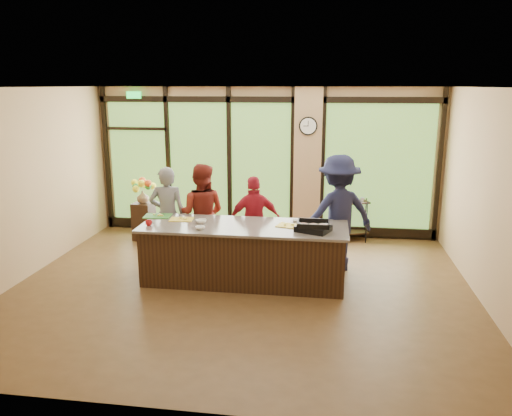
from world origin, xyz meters
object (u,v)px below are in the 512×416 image
(island_base, at_px, (244,255))
(cook_right, at_px, (338,213))
(bar_cart, at_px, (351,214))
(flower_stand, at_px, (144,221))
(roasting_pan, at_px, (313,229))
(cook_left, at_px, (168,215))

(island_base, height_order, cook_right, cook_right)
(island_base, relative_size, bar_cart, 3.53)
(flower_stand, bearing_deg, island_base, -33.27)
(bar_cart, bearing_deg, flower_stand, 167.01)
(flower_stand, xyz_separation_m, bar_cart, (4.11, 0.57, 0.15))
(bar_cart, bearing_deg, roasting_pan, -125.35)
(roasting_pan, relative_size, bar_cart, 0.54)
(island_base, bearing_deg, bar_cart, 54.42)
(bar_cart, bearing_deg, cook_right, -120.98)
(flower_stand, relative_size, bar_cart, 0.86)
(roasting_pan, bearing_deg, cook_left, -176.16)
(roasting_pan, height_order, flower_stand, roasting_pan)
(island_base, height_order, bar_cart, island_base)
(cook_left, distance_m, roasting_pan, 2.67)
(cook_left, distance_m, cook_right, 2.90)
(cook_left, height_order, bar_cart, cook_left)
(cook_left, height_order, flower_stand, cook_left)
(island_base, xyz_separation_m, flower_stand, (-2.35, 1.88, -0.06))
(island_base, distance_m, cook_left, 1.65)
(cook_left, distance_m, bar_cart, 3.67)
(roasting_pan, distance_m, flower_stand, 4.04)
(cook_right, bearing_deg, roasting_pan, 44.55)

